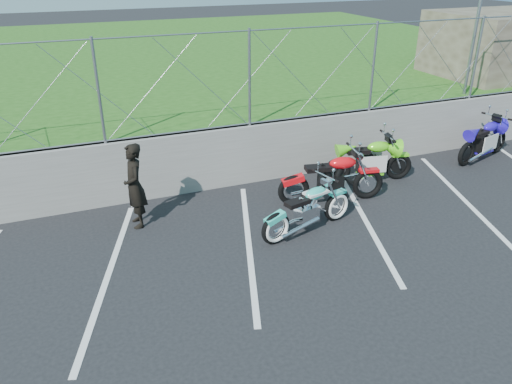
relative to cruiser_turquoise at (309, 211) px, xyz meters
name	(u,v)px	position (x,y,z in m)	size (l,w,h in m)	color
ground	(271,273)	(-1.17, -1.01, -0.41)	(90.00, 90.00, 0.00)	black
retaining_wall	(206,160)	(-1.17, 2.49, 0.24)	(30.00, 0.22, 1.30)	slate
grass_field	(130,70)	(-1.17, 12.49, 0.24)	(30.00, 20.00, 1.30)	#204E14
chain_link_fence	(203,83)	(-1.17, 2.49, 1.89)	(28.00, 0.03, 2.00)	gray
sign_pole	(475,35)	(6.03, 2.89, 2.39)	(0.08, 0.08, 3.00)	gray
parking_lines	(309,230)	(0.03, -0.01, -0.41)	(18.29, 4.31, 0.01)	silver
cruiser_turquoise	(309,211)	(0.00, 0.00, 0.00)	(2.02, 0.71, 1.02)	black
naked_orange	(333,180)	(1.01, 0.89, 0.06)	(2.21, 0.75, 1.11)	black
sportbike_green	(370,162)	(2.29, 1.49, 0.05)	(2.02, 0.72, 1.06)	black
sportbike_blue	(484,142)	(5.67, 1.60, 0.04)	(1.98, 0.77, 1.05)	black
person_standing	(135,186)	(-2.85, 1.39, 0.39)	(0.58, 0.38, 1.60)	black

